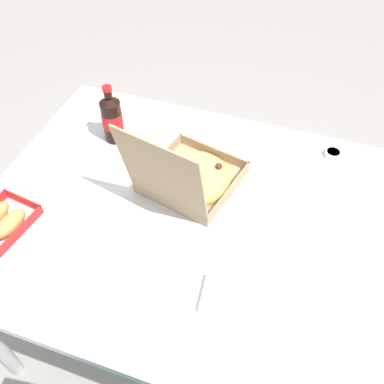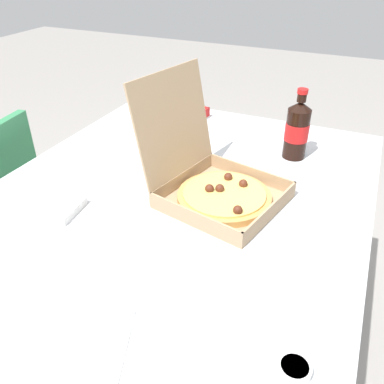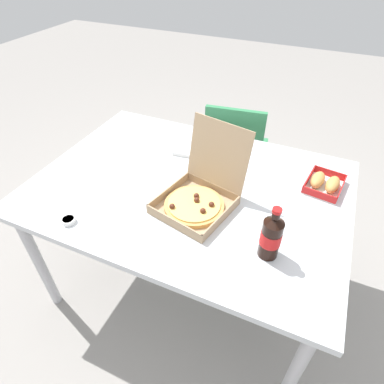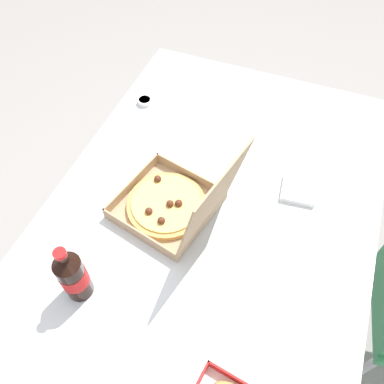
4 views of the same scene
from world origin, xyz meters
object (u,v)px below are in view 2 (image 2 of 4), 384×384
(paper_menu, at_px, (81,355))
(dipping_sauce_cup, at_px, (294,369))
(bread_side_box, at_px, (179,112))
(napkin_pile, at_px, (58,207))
(cola_bottle, at_px, (297,130))
(pizza_box_open, at_px, (215,184))

(paper_menu, bearing_deg, dipping_sauce_cup, -91.32)
(paper_menu, bearing_deg, bread_side_box, -3.41)
(napkin_pile, xyz_separation_m, dipping_sauce_cup, (-0.21, -0.66, 0.00))
(cola_bottle, distance_m, paper_menu, 0.90)
(paper_menu, height_order, napkin_pile, napkin_pile)
(pizza_box_open, distance_m, bread_side_box, 0.58)
(napkin_pile, bearing_deg, dipping_sauce_cup, -107.80)
(paper_menu, distance_m, dipping_sauce_cup, 0.36)
(bread_side_box, distance_m, dipping_sauce_cup, 1.11)
(pizza_box_open, xyz_separation_m, paper_menu, (-0.55, 0.03, -0.04))
(pizza_box_open, height_order, paper_menu, pizza_box_open)
(cola_bottle, relative_size, paper_menu, 1.07)
(pizza_box_open, bearing_deg, cola_bottle, -23.01)
(pizza_box_open, relative_size, paper_menu, 1.88)
(pizza_box_open, bearing_deg, paper_menu, 176.83)
(pizza_box_open, height_order, napkin_pile, pizza_box_open)
(cola_bottle, relative_size, dipping_sauce_cup, 4.00)
(napkin_pile, bearing_deg, paper_menu, -135.49)
(bread_side_box, height_order, dipping_sauce_cup, bread_side_box)
(cola_bottle, xyz_separation_m, paper_menu, (-0.88, 0.17, -0.09))
(cola_bottle, bearing_deg, pizza_box_open, 156.99)
(bread_side_box, height_order, cola_bottle, cola_bottle)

